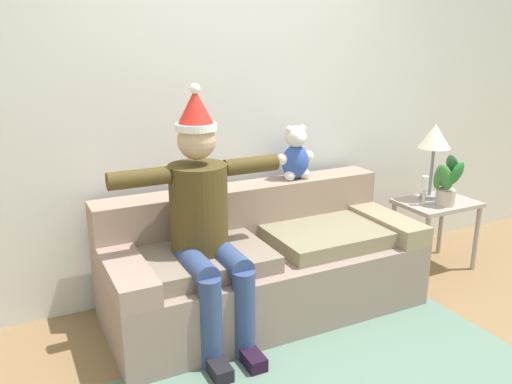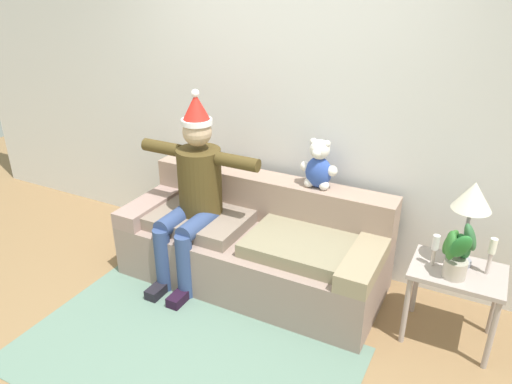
% 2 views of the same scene
% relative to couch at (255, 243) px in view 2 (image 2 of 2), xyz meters
% --- Properties ---
extents(ground_plane, '(10.00, 10.00, 0.00)m').
position_rel_couch_xyz_m(ground_plane, '(0.00, -1.04, -0.31)').
color(ground_plane, olive).
extents(back_wall, '(7.00, 0.10, 2.70)m').
position_rel_couch_xyz_m(back_wall, '(0.00, 0.51, 1.04)').
color(back_wall, silver).
rests_on(back_wall, ground_plane).
extents(couch, '(2.03, 0.86, 0.78)m').
position_rel_couch_xyz_m(couch, '(0.00, 0.00, 0.00)').
color(couch, gray).
rests_on(couch, ground_plane).
extents(person_seated, '(1.02, 0.77, 1.50)m').
position_rel_couch_xyz_m(person_seated, '(-0.45, -0.16, 0.44)').
color(person_seated, '#493A1A').
rests_on(person_seated, ground_plane).
extents(teddy_bear, '(0.29, 0.17, 0.38)m').
position_rel_couch_xyz_m(teddy_bear, '(0.40, 0.26, 0.64)').
color(teddy_bear, '#304EA7').
rests_on(teddy_bear, couch).
extents(side_table, '(0.57, 0.42, 0.54)m').
position_rel_couch_xyz_m(side_table, '(1.48, -0.04, 0.14)').
color(side_table, '#A79891').
rests_on(side_table, ground_plane).
extents(table_lamp, '(0.24, 0.24, 0.58)m').
position_rel_couch_xyz_m(table_lamp, '(1.48, 0.05, 0.69)').
color(table_lamp, gray).
rests_on(table_lamp, side_table).
extents(potted_plant, '(0.24, 0.22, 0.39)m').
position_rel_couch_xyz_m(potted_plant, '(1.46, -0.13, 0.41)').
color(potted_plant, '#BCAE9F').
rests_on(potted_plant, side_table).
extents(candle_tall, '(0.04, 0.04, 0.22)m').
position_rel_couch_xyz_m(candle_tall, '(1.32, -0.06, 0.37)').
color(candle_tall, beige).
rests_on(candle_tall, side_table).
extents(candle_short, '(0.04, 0.04, 0.25)m').
position_rel_couch_xyz_m(candle_short, '(1.64, 0.00, 0.39)').
color(candle_short, beige).
rests_on(candle_short, side_table).
extents(area_rug, '(2.19, 1.32, 0.01)m').
position_rel_couch_xyz_m(area_rug, '(0.00, -1.03, -0.31)').
color(area_rug, slate).
rests_on(area_rug, ground_plane).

